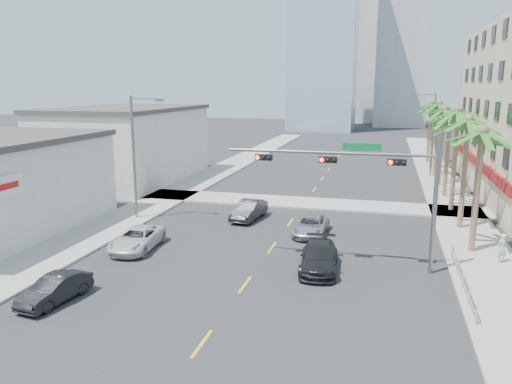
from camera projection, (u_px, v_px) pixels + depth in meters
ground at (219, 321)px, 20.95m from camera, size 260.00×260.00×0.00m
sidewalk_right at (460, 218)px, 36.88m from camera, size 4.00×120.00×0.15m
sidewalk_left at (162, 200)px, 42.84m from camera, size 4.00×120.00×0.15m
sidewalk_cross at (304, 203)px, 41.75m from camera, size 80.00×4.00×0.15m
building_left_far at (127, 146)px, 51.54m from camera, size 11.00×18.00×7.20m
tower_far_left at (324, 18)px, 107.83m from camera, size 14.00×14.00×48.00m
tower_far_center at (356, 44)px, 135.60m from camera, size 16.00×16.00×42.00m
traffic_signal_mast at (372, 176)px, 25.99m from camera, size 11.12×0.54×7.20m
palm_tree_0 at (482, 133)px, 27.96m from camera, size 4.80×4.80×7.80m
palm_tree_1 at (469, 121)px, 32.80m from camera, size 4.80×4.80×8.16m
palm_tree_2 at (459, 111)px, 37.65m from camera, size 4.80×4.80×8.52m
palm_tree_3 at (450, 117)px, 42.72m from camera, size 4.80×4.80×7.80m
palm_tree_4 at (444, 110)px, 47.56m from camera, size 4.80×4.80×8.16m
palm_tree_5 at (439, 104)px, 52.41m from camera, size 4.80×4.80×8.52m
palm_tree_6 at (435, 109)px, 57.48m from camera, size 4.80×4.80×7.80m
palm_tree_7 at (431, 104)px, 62.32m from camera, size 4.80×4.80×8.16m
streetlight_left at (136, 151)px, 35.88m from camera, size 2.55×0.25×9.00m
streetlight_right at (431, 130)px, 53.13m from camera, size 2.55×0.25×9.00m
guardrail at (462, 277)px, 23.93m from camera, size 0.08×8.08×1.00m
car_parked_mid at (55, 289)px, 22.63m from camera, size 1.80×3.86×1.23m
car_parked_far at (137, 239)px, 29.97m from camera, size 2.52×4.88×1.31m
car_lane_left at (249, 210)px, 36.76m from camera, size 1.96×4.39×1.40m
car_lane_center at (311, 226)px, 32.99m from camera, size 2.09×4.44×1.23m
car_lane_right at (319, 257)px, 26.62m from camera, size 2.32×4.91×1.38m
pedestrian at (502, 248)px, 27.33m from camera, size 0.71×0.65×1.63m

